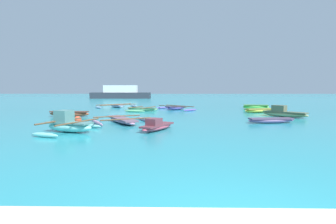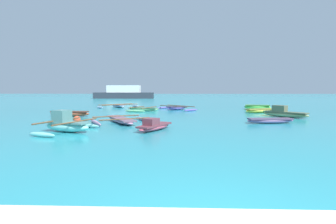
# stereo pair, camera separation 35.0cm
# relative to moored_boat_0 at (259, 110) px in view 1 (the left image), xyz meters

# --- Properties ---
(moored_boat_0) EXTENTS (2.99, 1.78, 0.34)m
(moored_boat_0) POSITION_rel_moored_boat_0_xyz_m (0.00, 0.00, 0.00)
(moored_boat_0) COLOR yellow
(moored_boat_0) RESTS_ON ground_plane
(moored_boat_1) EXTENTS (2.63, 1.32, 0.46)m
(moored_boat_1) POSITION_rel_moored_boat_0_xyz_m (0.85, 3.64, 0.06)
(moored_boat_1) COLOR #66D853
(moored_boat_1) RESTS_ON ground_plane
(moored_boat_2) EXTENTS (3.01, 0.81, 0.40)m
(moored_boat_2) POSITION_rel_moored_boat_0_xyz_m (-14.98, -3.70, 0.03)
(moored_boat_2) COLOR brown
(moored_boat_2) RESTS_ON ground_plane
(moored_boat_3) EXTENTS (1.72, 2.50, 0.61)m
(moored_boat_3) POSITION_rel_moored_boat_0_xyz_m (-8.20, -10.02, 0.02)
(moored_boat_3) COLOR #B04A5E
(moored_boat_3) RESTS_ON ground_plane
(moored_boat_4) EXTENTS (4.26, 4.04, 0.36)m
(moored_boat_4) POSITION_rel_moored_boat_0_xyz_m (-13.62, 6.10, -0.02)
(moored_boat_4) COLOR #9EB4D9
(moored_boat_4) RESTS_ON ground_plane
(moored_boat_5) EXTENTS (2.51, 3.40, 1.01)m
(moored_boat_5) POSITION_rel_moored_boat_0_xyz_m (-12.26, -10.60, 0.14)
(moored_boat_5) COLOR #7CD7D2
(moored_boat_5) RESTS_ON ground_plane
(moored_boat_6) EXTENTS (4.10, 3.92, 0.34)m
(moored_boat_6) POSITION_rel_moored_boat_0_xyz_m (-10.46, -7.12, -0.04)
(moored_boat_6) COLOR #B585A8
(moored_boat_6) RESTS_ON ground_plane
(moored_boat_7) EXTENTS (2.84, 1.00, 0.30)m
(moored_boat_7) POSITION_rel_moored_boat_0_xyz_m (-1.65, -7.13, -0.02)
(moored_boat_7) COLOR slate
(moored_boat_7) RESTS_ON ground_plane
(moored_boat_8) EXTENTS (4.02, 4.32, 0.40)m
(moored_boat_8) POSITION_rel_moored_boat_0_xyz_m (-7.15, 2.95, -0.00)
(moored_boat_8) COLOR #6257B2
(moored_boat_8) RESTS_ON ground_plane
(moored_boat_9) EXTENTS (3.01, 3.61, 0.37)m
(moored_boat_9) POSITION_rel_moored_boat_0_xyz_m (-10.26, 1.53, -0.03)
(moored_boat_9) COLOR #7BCC8D
(moored_boat_9) RESTS_ON ground_plane
(moored_boat_10) EXTENTS (2.72, 2.91, 0.83)m
(moored_boat_10) POSITION_rel_moored_boat_0_xyz_m (0.55, -3.62, 0.10)
(moored_boat_10) COLOR #8C9A69
(moored_boat_10) RESTS_ON ground_plane
(mooring_buoy_0) EXTENTS (0.42, 0.42, 0.42)m
(mooring_buoy_0) POSITION_rel_moored_boat_0_xyz_m (-13.02, -7.36, 0.02)
(mooring_buoy_0) COLOR #E54C2D
(mooring_buoy_0) RESTS_ON ground_plane
(distant_ferry) EXTENTS (13.20, 2.90, 2.90)m
(distant_ferry) POSITION_rel_moored_boat_0_xyz_m (-19.05, 35.70, 0.99)
(distant_ferry) COLOR #2D333D
(distant_ferry) RESTS_ON ground_plane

